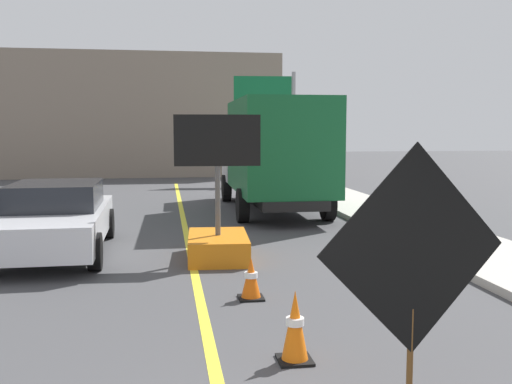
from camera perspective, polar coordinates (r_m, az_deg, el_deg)
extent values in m
cube|color=yellow|center=(8.84, -5.59, -9.83)|extent=(0.14, 36.00, 0.01)
cylinder|color=#593819|center=(4.94, 14.72, -16.73)|extent=(0.05, 0.05, 1.05)
cube|color=orange|center=(4.65, 15.05, -5.36)|extent=(1.54, 0.31, 1.56)
cube|color=black|center=(4.63, 15.17, -5.40)|extent=(1.61, 0.30, 1.63)
cube|color=black|center=(4.66, 14.91, -5.32)|extent=(0.28, 0.06, 0.52)
cube|color=orange|center=(11.10, -3.71, -5.34)|extent=(1.21, 1.86, 0.45)
cylinder|color=#4C4C4C|center=(10.96, -3.75, -0.85)|extent=(0.10, 0.10, 1.30)
cube|color=black|center=(10.88, -3.79, 5.04)|extent=(1.60, 0.18, 0.95)
sphere|color=yellow|center=(10.96, -0.91, 5.06)|extent=(0.09, 0.09, 0.09)
sphere|color=yellow|center=(10.94, -2.48, 5.05)|extent=(0.09, 0.09, 0.09)
sphere|color=yellow|center=(10.93, -4.06, 5.04)|extent=(0.09, 0.09, 0.09)
sphere|color=yellow|center=(10.93, -5.64, 5.03)|extent=(0.09, 0.09, 0.09)
sphere|color=yellow|center=(10.93, -6.54, 5.96)|extent=(0.09, 0.09, 0.09)
sphere|color=yellow|center=(10.93, -6.52, 4.07)|extent=(0.09, 0.09, 0.09)
cube|color=black|center=(17.58, 1.57, 0.06)|extent=(1.77, 7.21, 0.25)
cube|color=silver|center=(20.06, 0.33, 3.89)|extent=(2.42, 2.04, 1.90)
cube|color=#14592D|center=(16.41, 2.23, 4.52)|extent=(2.46, 4.92, 2.55)
cylinder|color=black|center=(19.86, -2.90, 0.38)|extent=(0.29, 0.90, 0.90)
cylinder|color=black|center=(20.20, 3.61, 0.48)|extent=(0.29, 0.90, 0.90)
cylinder|color=black|center=(15.31, -1.32, -1.31)|extent=(0.29, 0.90, 0.90)
cylinder|color=black|center=(15.75, 7.02, -1.15)|extent=(0.29, 0.90, 0.90)
cube|color=silver|center=(12.10, -18.96, -3.01)|extent=(1.95, 4.73, 0.60)
cube|color=black|center=(12.25, -18.88, -0.29)|extent=(1.68, 2.14, 0.50)
cylinder|color=black|center=(10.51, -15.41, -5.61)|extent=(0.23, 0.66, 0.66)
cylinder|color=black|center=(13.55, -14.17, -2.98)|extent=(0.23, 0.66, 0.66)
cylinder|color=black|center=(13.80, -21.59, -3.06)|extent=(0.23, 0.66, 0.66)
cylinder|color=gray|center=(26.69, 3.67, 6.25)|extent=(0.18, 0.18, 5.00)
cube|color=#0F6033|center=(26.59, 0.66, 9.82)|extent=(2.60, 0.26, 1.30)
cube|color=white|center=(26.62, 0.65, 9.81)|extent=(1.82, 0.15, 0.18)
cube|color=gray|center=(33.81, -11.83, 7.20)|extent=(15.42, 7.89, 6.30)
cube|color=black|center=(6.41, 3.79, -15.99)|extent=(0.36, 0.36, 0.03)
cone|color=orange|center=(6.28, 3.82, -12.76)|extent=(0.28, 0.28, 0.73)
cylinder|color=white|center=(6.27, 3.82, -12.45)|extent=(0.19, 0.19, 0.08)
cube|color=black|center=(8.56, -0.49, -10.25)|extent=(0.36, 0.36, 0.03)
cone|color=#EA5B0C|center=(8.47, -0.49, -8.26)|extent=(0.28, 0.28, 0.58)
cylinder|color=white|center=(8.47, -0.49, -8.07)|extent=(0.19, 0.19, 0.08)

